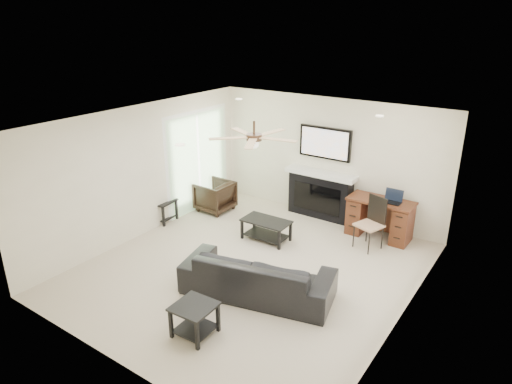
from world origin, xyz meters
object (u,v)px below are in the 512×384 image
armchair (215,196)px  fireplace_unit (321,174)px  sofa (258,275)px  coffee_table (266,230)px  desk (380,219)px

armchair → fireplace_unit: fireplace_unit is taller
sofa → armchair: bearing=-53.2°
fireplace_unit → sofa: bearing=-79.6°
armchair → fireplace_unit: 2.34m
sofa → coffee_table: (-0.90, 1.60, -0.13)m
fireplace_unit → desk: fireplace_unit is taller
armchair → desk: 3.50m
sofa → armchair: size_ratio=3.16×
sofa → armchair: sofa is taller
sofa → coffee_table: 1.84m
sofa → desk: desk is taller
coffee_table → fireplace_unit: 1.74m
coffee_table → fireplace_unit: bearing=76.8°
sofa → fireplace_unit: (-0.58, 3.13, 0.62)m
sofa → fireplace_unit: size_ratio=1.19×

